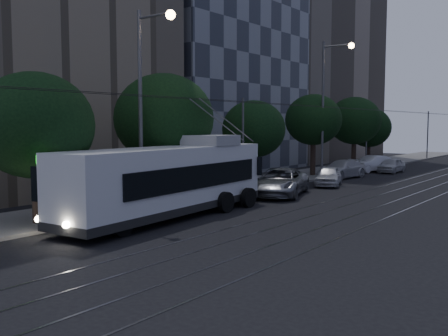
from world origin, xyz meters
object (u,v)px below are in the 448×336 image
at_px(pickup_silver, 280,182).
at_px(car_white_b, 342,169).
at_px(car_white_d, 391,165).
at_px(streetlamp_far, 328,97).
at_px(trolleybus, 171,180).
at_px(streetlamp_near, 146,92).
at_px(car_white_c, 372,164).
at_px(car_white_a, 328,176).

relative_size(pickup_silver, car_white_b, 1.19).
bearing_deg(car_white_d, streetlamp_far, -103.41).
distance_m(trolleybus, car_white_d, 28.00).
distance_m(trolleybus, streetlamp_near, 4.37).
bearing_deg(car_white_c, streetlamp_near, -69.60).
xyz_separation_m(trolleybus, streetlamp_far, (-1.41, 19.13, 4.69)).
bearing_deg(car_white_a, car_white_b, 84.36).
xyz_separation_m(pickup_silver, car_white_c, (-1.18, 18.14, -0.08)).
bearing_deg(pickup_silver, streetlamp_near, -118.46).
xyz_separation_m(car_white_b, streetlamp_far, (-0.48, -1.82, 5.72)).
bearing_deg(trolleybus, car_white_a, 83.35).
distance_m(trolleybus, pickup_silver, 9.37).
bearing_deg(streetlamp_near, car_white_c, 88.98).
bearing_deg(streetlamp_near, car_white_a, 83.25).
xyz_separation_m(car_white_a, car_white_b, (-1.38, 5.33, 0.04)).
height_order(car_white_d, streetlamp_near, streetlamp_near).
xyz_separation_m(car_white_a, streetlamp_far, (-1.86, 3.51, 5.76)).
distance_m(car_white_a, car_white_c, 11.93).
relative_size(car_white_b, car_white_c, 1.10).
bearing_deg(car_white_c, pickup_silver, -64.87).
relative_size(car_white_c, streetlamp_near, 0.47).
height_order(trolleybus, car_white_c, trolleybus).
xyz_separation_m(pickup_silver, car_white_b, (-1.18, 11.63, -0.10)).
relative_size(pickup_silver, car_white_c, 1.31).
bearing_deg(car_white_b, trolleybus, -78.98).
distance_m(streetlamp_near, streetlamp_far, 19.32).
height_order(pickup_silver, car_white_c, pickup_silver).
bearing_deg(streetlamp_near, car_white_b, 88.67).
relative_size(car_white_b, car_white_d, 1.30).
bearing_deg(car_white_b, car_white_a, -67.02).
relative_size(car_white_b, streetlamp_near, 0.52).
height_order(car_white_a, car_white_c, car_white_c).
relative_size(trolleybus, car_white_c, 2.80).
relative_size(car_white_d, streetlamp_far, 0.36).
bearing_deg(pickup_silver, trolleybus, -110.02).
relative_size(car_white_c, car_white_d, 1.18).
relative_size(trolleybus, pickup_silver, 2.14).
distance_m(trolleybus, car_white_b, 21.00).
relative_size(pickup_silver, car_white_d, 1.54).
height_order(pickup_silver, streetlamp_far, streetlamp_far).
distance_m(pickup_silver, streetlamp_far, 11.42).
height_order(car_white_b, car_white_c, car_white_c).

